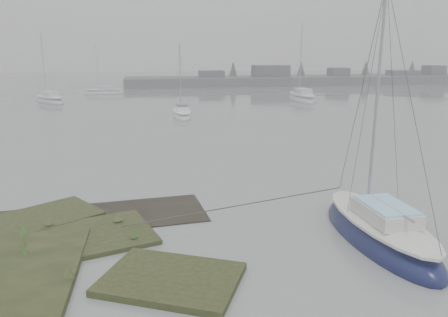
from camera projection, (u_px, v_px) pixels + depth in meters
ground at (150, 115)px, 40.59m from camera, size 160.00×160.00×0.00m
far_shoreline at (307, 79)px, 75.15m from camera, size 60.00×8.00×4.15m
sailboat_main at (379, 233)px, 13.90m from camera, size 2.23×6.17×8.61m
sailboat_white at (182, 115)px, 39.13m from camera, size 1.81×5.02×7.00m
sailboat_far_a at (50, 101)px, 49.51m from camera, size 5.02×6.06×8.47m
sailboat_far_b at (302, 98)px, 51.25m from camera, size 2.34×6.81×9.57m
sailboat_far_c at (104, 93)px, 58.93m from camera, size 5.15×1.72×7.25m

